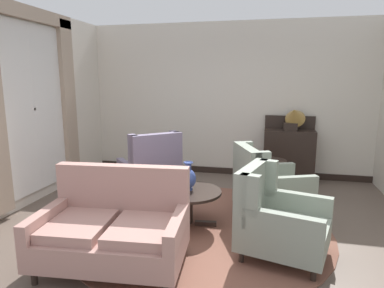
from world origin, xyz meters
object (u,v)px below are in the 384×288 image
object	(u,v)px
coffee_table	(189,197)
porcelain_vase	(188,178)
side_table	(270,177)
sideboard	(289,153)
armchair_beside_settee	(277,220)
settee	(114,229)
armchair_near_window	(267,188)
armchair_near_sideboard	(151,172)
gramophone	(294,116)

from	to	relation	value
coffee_table	porcelain_vase	distance (m)	0.25
coffee_table	side_table	world-z (taller)	side_table
sideboard	side_table	bearing A→B (deg)	-105.83
porcelain_vase	armchair_beside_settee	world-z (taller)	armchair_beside_settee
settee	armchair_near_window	world-z (taller)	armchair_near_window
porcelain_vase	settee	xyz separation A→B (m)	(-0.51, -1.10, -0.25)
armchair_beside_settee	side_table	world-z (taller)	armchair_beside_settee
armchair_near_window	armchair_beside_settee	distance (m)	1.02
armchair_near_sideboard	gramophone	distance (m)	2.73
coffee_table	porcelain_vase	size ratio (longest dim) A/B	2.27
settee	side_table	world-z (taller)	settee
coffee_table	sideboard	xyz separation A→B (m)	(1.35, 2.32, 0.16)
armchair_near_sideboard	armchair_beside_settee	bearing A→B (deg)	102.61
armchair_near_sideboard	sideboard	distance (m)	2.62
coffee_table	porcelain_vase	bearing A→B (deg)	120.20
armchair_beside_settee	side_table	bearing A→B (deg)	17.22
armchair_near_sideboard	sideboard	bearing A→B (deg)	172.53
armchair_beside_settee	sideboard	size ratio (longest dim) A/B	0.86
coffee_table	armchair_near_sideboard	size ratio (longest dim) A/B	0.72
settee	gramophone	size ratio (longest dim) A/B	2.84
settee	side_table	xyz separation A→B (m)	(1.55, 2.25, 0.00)
coffee_table	armchair_near_window	bearing A→B (deg)	26.38
settee	gramophone	xyz separation A→B (m)	(1.92, 3.31, 0.84)
settee	gramophone	bearing A→B (deg)	54.84
sideboard	coffee_table	bearing A→B (deg)	-120.16
sideboard	armchair_beside_settee	bearing A→B (deg)	-95.16
coffee_table	settee	xyz separation A→B (m)	(-0.53, -1.08, 0.00)
armchair_near_sideboard	gramophone	world-z (taller)	gramophone
gramophone	coffee_table	bearing A→B (deg)	-122.11
coffee_table	side_table	size ratio (longest dim) A/B	1.26
armchair_near_sideboard	sideboard	world-z (taller)	sideboard
settee	sideboard	xyz separation A→B (m)	(1.87, 3.40, 0.15)
armchair_beside_settee	sideboard	xyz separation A→B (m)	(0.26, 2.85, 0.13)
armchair_near_window	gramophone	bearing A→B (deg)	-35.60
settee	side_table	distance (m)	2.73
armchair_near_sideboard	sideboard	xyz separation A→B (m)	(2.17, 1.48, 0.10)
porcelain_vase	sideboard	size ratio (longest dim) A/B	0.30
porcelain_vase	side_table	xyz separation A→B (m)	(1.03, 1.15, -0.24)
coffee_table	side_table	bearing A→B (deg)	48.82
armchair_near_window	armchair_beside_settee	world-z (taller)	armchair_near_window
side_table	sideboard	size ratio (longest dim) A/B	0.55
coffee_table	armchair_near_window	world-z (taller)	armchair_near_window
coffee_table	gramophone	world-z (taller)	gramophone
settee	side_table	size ratio (longest dim) A/B	2.30
settee	armchair_near_sideboard	size ratio (longest dim) A/B	1.30
armchair_beside_settee	side_table	xyz separation A→B (m)	(-0.07, 1.69, -0.02)
porcelain_vase	armchair_near_sideboard	distance (m)	1.17
sideboard	gramophone	bearing A→B (deg)	-61.35
coffee_table	settee	distance (m)	1.20
porcelain_vase	armchair_near_window	distance (m)	1.12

